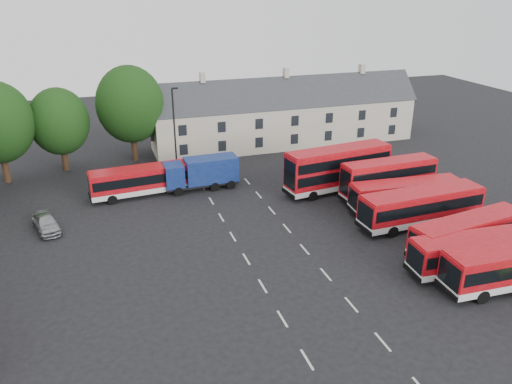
# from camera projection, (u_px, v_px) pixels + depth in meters

# --- Properties ---
(ground) EXTENTS (140.00, 140.00, 0.00)m
(ground) POSITION_uv_depth(u_px,v_px,m) (254.00, 272.00, 37.63)
(ground) COLOR black
(ground) RESTS_ON ground
(lane_markings) EXTENTS (5.15, 33.80, 0.01)m
(lane_markings) POSITION_uv_depth(u_px,v_px,m) (276.00, 254.00, 40.09)
(lane_markings) COLOR beige
(lane_markings) RESTS_ON ground
(terrace_houses) EXTENTS (35.70, 7.13, 10.06)m
(terrace_houses) POSITION_uv_depth(u_px,v_px,m) (285.00, 115.00, 66.44)
(terrace_houses) COLOR beige
(terrace_houses) RESTS_ON ground
(bus_row_b) EXTENTS (10.64, 3.08, 2.97)m
(bus_row_b) POSITION_uv_depth(u_px,v_px,m) (478.00, 250.00, 37.11)
(bus_row_b) COLOR silver
(bus_row_b) RESTS_ON ground
(bus_row_c) EXTENTS (10.85, 3.91, 3.00)m
(bus_row_c) POSITION_uv_depth(u_px,v_px,m) (468.00, 232.00, 39.79)
(bus_row_c) COLOR silver
(bus_row_c) RESTS_ON ground
(bus_row_d) EXTENTS (11.76, 3.22, 3.29)m
(bus_row_d) POSITION_uv_depth(u_px,v_px,m) (422.00, 205.00, 44.26)
(bus_row_d) COLOR silver
(bus_row_d) RESTS_ON ground
(bus_row_e) EXTENTS (10.91, 3.27, 3.04)m
(bus_row_e) POSITION_uv_depth(u_px,v_px,m) (406.00, 194.00, 46.96)
(bus_row_e) COLOR silver
(bus_row_e) RESTS_ON ground
(bus_dd_south) EXTENTS (9.92, 2.65, 4.04)m
(bus_dd_south) POSITION_uv_depth(u_px,v_px,m) (388.00, 177.00, 49.69)
(bus_dd_south) COLOR silver
(bus_dd_south) RESTS_ON ground
(bus_dd_north) EXTENTS (11.63, 3.99, 4.67)m
(bus_dd_north) POSITION_uv_depth(u_px,v_px,m) (338.00, 167.00, 51.39)
(bus_dd_north) COLOR silver
(bus_dd_north) RESTS_ON ground
(bus_north) EXTENTS (10.81, 3.36, 3.01)m
(bus_north) POSITION_uv_depth(u_px,v_px,m) (143.00, 179.00, 50.65)
(bus_north) COLOR silver
(bus_north) RESTS_ON ground
(box_truck) EXTENTS (7.75, 2.63, 3.36)m
(box_truck) POSITION_uv_depth(u_px,v_px,m) (202.00, 172.00, 52.19)
(box_truck) COLOR black
(box_truck) RESTS_ON ground
(silver_car) EXTENTS (2.95, 4.83, 1.54)m
(silver_car) POSITION_uv_depth(u_px,v_px,m) (46.00, 223.00, 43.65)
(silver_car) COLOR #9A9CA1
(silver_car) RESTS_ON ground
(lamppost) EXTENTS (0.72, 0.36, 10.41)m
(lamppost) POSITION_uv_depth(u_px,v_px,m) (175.00, 134.00, 52.26)
(lamppost) COLOR black
(lamppost) RESTS_ON ground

